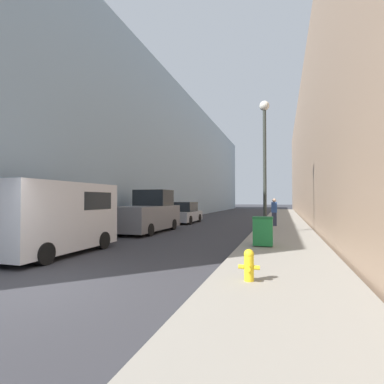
% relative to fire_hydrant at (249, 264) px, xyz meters
% --- Properties ---
extents(ground_plane, '(200.00, 200.00, 0.00)m').
position_rel_fire_hydrant_xyz_m(ground_plane, '(-4.34, -1.57, -0.48)').
color(ground_plane, '#333338').
extents(sidewalk_right, '(3.16, 60.00, 0.13)m').
position_rel_fire_hydrant_xyz_m(sidewalk_right, '(0.70, 16.43, -0.41)').
color(sidewalk_right, gray).
rests_on(sidewalk_right, ground).
extents(building_left_glass, '(12.00, 60.00, 12.77)m').
position_rel_fire_hydrant_xyz_m(building_left_glass, '(-14.65, 24.43, 5.90)').
color(building_left_glass, '#849EB2').
rests_on(building_left_glass, ground).
extents(building_right_stone, '(12.00, 60.00, 13.10)m').
position_rel_fire_hydrant_xyz_m(building_right_stone, '(8.38, 24.43, 6.07)').
color(building_right_stone, '#9E7F66').
rests_on(building_right_stone, ground).
extents(fire_hydrant, '(0.44, 0.33, 0.67)m').
position_rel_fire_hydrant_xyz_m(fire_hydrant, '(0.00, 0.00, 0.00)').
color(fire_hydrant, yellow).
rests_on(fire_hydrant, sidewalk_right).
extents(trash_bin, '(0.72, 0.57, 1.08)m').
position_rel_fire_hydrant_xyz_m(trash_bin, '(-0.02, 4.87, 0.21)').
color(trash_bin, '#1E7538').
rests_on(trash_bin, sidewalk_right).
extents(lamppost, '(0.51, 0.51, 6.83)m').
position_rel_fire_hydrant_xyz_m(lamppost, '(-0.20, 9.44, 3.87)').
color(lamppost, '#2D332D').
rests_on(lamppost, sidewalk_right).
extents(white_van, '(2.10, 4.59, 2.40)m').
position_rel_fire_hydrant_xyz_m(white_van, '(-6.66, 1.96, 0.84)').
color(white_van, silver).
rests_on(white_van, ground).
extents(pickup_truck, '(2.16, 5.39, 2.39)m').
position_rel_fire_hydrant_xyz_m(pickup_truck, '(-6.66, 9.12, 0.52)').
color(pickup_truck, slate).
rests_on(pickup_truck, ground).
extents(parked_sedan_near, '(1.85, 4.20, 1.62)m').
position_rel_fire_hydrant_xyz_m(parked_sedan_near, '(-6.68, 15.80, 0.25)').
color(parked_sedan_near, '#A3A8B2').
rests_on(parked_sedan_near, ground).
extents(pedestrian_on_sidewalk, '(0.36, 0.23, 1.76)m').
position_rel_fire_hydrant_xyz_m(pedestrian_on_sidewalk, '(0.14, 13.61, 0.53)').
color(pedestrian_on_sidewalk, '#2D3347').
rests_on(pedestrian_on_sidewalk, sidewalk_right).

